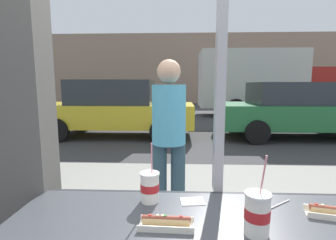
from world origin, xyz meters
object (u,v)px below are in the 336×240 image
Objects in this scene: soda_cup_left at (150,187)px; pedestrian at (169,134)px; parked_car_green at (296,109)px; hotdog_tray_far at (166,222)px; parked_car_yellow at (115,108)px; soda_cup_right at (257,213)px; box_truck at (263,81)px.

pedestrian is (0.05, 1.14, 0.05)m from soda_cup_left.
parked_car_green reaches higher than soda_cup_left.
hotdog_tray_far is 6.67m from parked_car_yellow.
soda_cup_right reaches higher than soda_cup_left.
soda_cup_right is at bearing -108.22° from box_truck.
soda_cup_left is at bearing -74.15° from parked_car_yellow.
parked_car_green is 6.14m from pedestrian.
parked_car_green is 5.48m from box_truck.
parked_car_yellow is at bearing 108.94° from soda_cup_right.
parked_car_green is (3.55, 6.18, -0.20)m from soda_cup_left.
pedestrian is at bearing -70.29° from parked_car_yellow.
parked_car_yellow is at bearing -180.00° from parked_car_green.
parked_car_yellow is (-1.85, 6.41, -0.12)m from hotdog_tray_far.
soda_cup_left is 0.07× the size of parked_car_green.
hotdog_tray_far is 0.04× the size of box_truck.
box_truck reaches higher than parked_car_green.
soda_cup_right is 0.07× the size of parked_car_green.
soda_cup_right reaches higher than hotdog_tray_far.
box_truck is (4.34, 11.53, 0.68)m from soda_cup_left.
soda_cup_right is 0.05× the size of box_truck.
parked_car_green is (3.09, 6.45, -0.21)m from soda_cup_right.
box_truck is (6.09, 5.35, 0.85)m from parked_car_yellow.
pedestrian is at bearing 87.33° from soda_cup_left.
soda_cup_right is 0.37m from hotdog_tray_far.
soda_cup_left is at bearing -92.67° from pedestrian.
box_truck is at bearing 81.61° from parked_car_green.
pedestrian is at bearing 106.08° from soda_cup_right.
soda_cup_left is 1.14m from pedestrian.
parked_car_yellow is at bearing 106.09° from hotdog_tray_far.
parked_car_yellow is 2.82× the size of pedestrian.
pedestrian is (-4.29, -10.39, -0.63)m from box_truck.
parked_car_yellow is 5.31m from parked_car_green.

